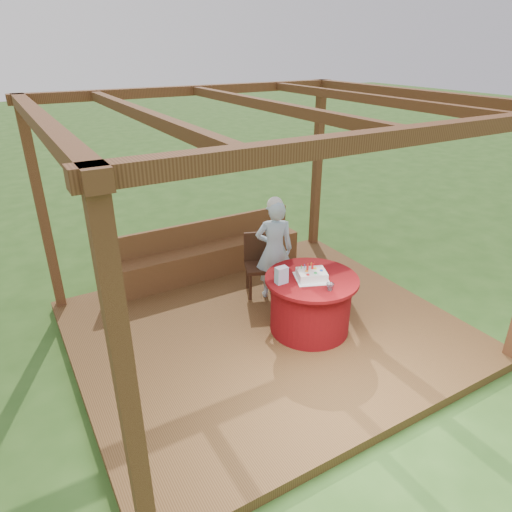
{
  "coord_description": "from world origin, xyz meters",
  "views": [
    {
      "loc": [
        -2.53,
        -4.09,
        3.35
      ],
      "look_at": [
        0.0,
        0.25,
        1.0
      ],
      "focal_mm": 32.0,
      "sensor_mm": 36.0,
      "label": 1
    }
  ],
  "objects_px": {
    "table": "(310,303)",
    "drinking_glass": "(330,287)",
    "bench": "(208,257)",
    "elderly_woman": "(274,248)",
    "chair": "(260,261)",
    "gift_bag": "(281,275)",
    "birthday_cake": "(312,275)"
  },
  "relations": [
    {
      "from": "bench",
      "to": "gift_bag",
      "type": "xyz_separation_m",
      "value": [
        0.06,
        -1.95,
        0.55
      ]
    },
    {
      "from": "bench",
      "to": "table",
      "type": "bearing_deg",
      "value": -77.65
    },
    {
      "from": "chair",
      "to": "elderly_woman",
      "type": "xyz_separation_m",
      "value": [
        0.1,
        -0.22,
        0.25
      ]
    },
    {
      "from": "table",
      "to": "chair",
      "type": "height_order",
      "value": "chair"
    },
    {
      "from": "chair",
      "to": "gift_bag",
      "type": "distance_m",
      "value": 1.18
    },
    {
      "from": "table",
      "to": "birthday_cake",
      "type": "xyz_separation_m",
      "value": [
        -0.02,
        -0.02,
        0.4
      ]
    },
    {
      "from": "bench",
      "to": "drinking_glass",
      "type": "distance_m",
      "value": 2.45
    },
    {
      "from": "drinking_glass",
      "to": "chair",
      "type": "bearing_deg",
      "value": 91.3
    },
    {
      "from": "gift_bag",
      "to": "elderly_woman",
      "type": "bearing_deg",
      "value": 61.8
    },
    {
      "from": "elderly_woman",
      "to": "drinking_glass",
      "type": "bearing_deg",
      "value": -92.98
    },
    {
      "from": "table",
      "to": "chair",
      "type": "relative_size",
      "value": 1.3
    },
    {
      "from": "chair",
      "to": "gift_bag",
      "type": "height_order",
      "value": "gift_bag"
    },
    {
      "from": "bench",
      "to": "chair",
      "type": "bearing_deg",
      "value": -65.06
    },
    {
      "from": "chair",
      "to": "birthday_cake",
      "type": "relative_size",
      "value": 1.76
    },
    {
      "from": "table",
      "to": "elderly_woman",
      "type": "xyz_separation_m",
      "value": [
        0.06,
        0.93,
        0.36
      ]
    },
    {
      "from": "drinking_glass",
      "to": "elderly_woman",
      "type": "bearing_deg",
      "value": 87.02
    },
    {
      "from": "bench",
      "to": "table",
      "type": "height_order",
      "value": "bench"
    },
    {
      "from": "table",
      "to": "elderly_woman",
      "type": "bearing_deg",
      "value": 86.14
    },
    {
      "from": "table",
      "to": "chair",
      "type": "bearing_deg",
      "value": 91.87
    },
    {
      "from": "birthday_cake",
      "to": "elderly_woman",
      "type": "bearing_deg",
      "value": 85.15
    },
    {
      "from": "table",
      "to": "drinking_glass",
      "type": "distance_m",
      "value": 0.52
    },
    {
      "from": "table",
      "to": "chair",
      "type": "xyz_separation_m",
      "value": [
        -0.04,
        1.15,
        0.1
      ]
    },
    {
      "from": "elderly_woman",
      "to": "drinking_glass",
      "type": "height_order",
      "value": "elderly_woman"
    },
    {
      "from": "chair",
      "to": "gift_bag",
      "type": "xyz_separation_m",
      "value": [
        -0.35,
        -1.08,
        0.35
      ]
    },
    {
      "from": "chair",
      "to": "drinking_glass",
      "type": "xyz_separation_m",
      "value": [
        0.03,
        -1.49,
        0.29
      ]
    },
    {
      "from": "birthday_cake",
      "to": "drinking_glass",
      "type": "distance_m",
      "value": 0.33
    },
    {
      "from": "bench",
      "to": "birthday_cake",
      "type": "distance_m",
      "value": 2.14
    },
    {
      "from": "chair",
      "to": "drinking_glass",
      "type": "bearing_deg",
      "value": -88.7
    },
    {
      "from": "bench",
      "to": "elderly_woman",
      "type": "height_order",
      "value": "elderly_woman"
    },
    {
      "from": "chair",
      "to": "elderly_woman",
      "type": "height_order",
      "value": "elderly_woman"
    },
    {
      "from": "bench",
      "to": "table",
      "type": "xyz_separation_m",
      "value": [
        0.44,
        -2.02,
        0.1
      ]
    },
    {
      "from": "chair",
      "to": "elderly_woman",
      "type": "bearing_deg",
      "value": -65.46
    }
  ]
}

